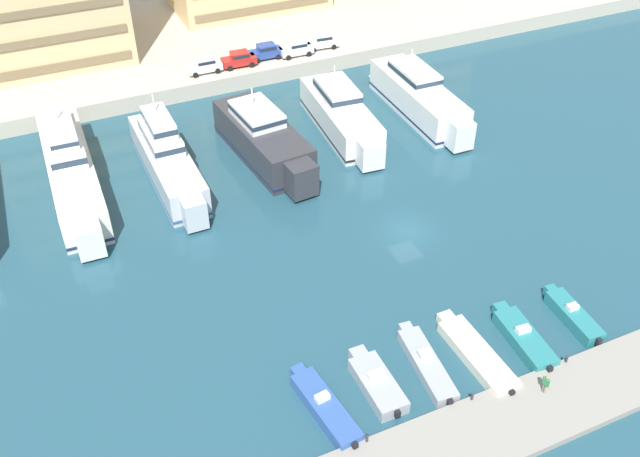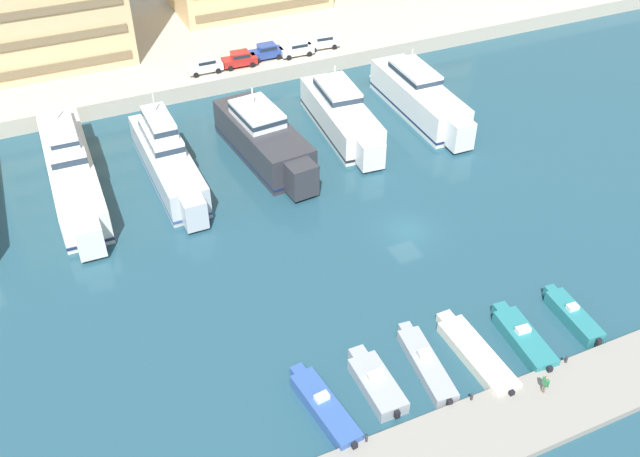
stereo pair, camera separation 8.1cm
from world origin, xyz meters
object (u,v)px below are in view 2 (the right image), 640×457
object	(u,v)px
yacht_charcoal_center	(264,140)
motorboat_cream_center_left	(476,354)
motorboat_blue_far_left	(324,407)
motorboat_teal_center_right	(573,316)
car_blue_mid_left	(266,51)
yacht_ivory_mid_left	(71,168)
car_white_center_left	(297,48)
car_white_center	(322,41)
motorboat_grey_left	(376,383)
pedestrian_mid_deck	(545,383)
yacht_white_center_right	(342,115)
motorboat_grey_mid_left	(426,364)
yacht_silver_center_left	(167,159)
motorboat_teal_center	(523,338)
car_white_far_left	(205,65)
yacht_white_mid_right	(420,97)
car_red_left	(240,59)

from	to	relation	value
yacht_charcoal_center	motorboat_cream_center_left	xyz separation A→B (m)	(4.23, -31.63, -1.68)
motorboat_blue_far_left	motorboat_teal_center_right	distance (m)	20.88
motorboat_teal_center_right	car_blue_mid_left	size ratio (longest dim) A/B	1.56
yacht_ivory_mid_left	car_white_center_left	world-z (taller)	yacht_ivory_mid_left
car_white_center	car_white_center_left	bearing A→B (deg)	-169.96
motorboat_grey_left	motorboat_cream_center_left	distance (m)	7.90
pedestrian_mid_deck	motorboat_blue_far_left	bearing A→B (deg)	160.39
yacht_white_center_right	motorboat_grey_mid_left	world-z (taller)	yacht_white_center_right
yacht_white_center_right	motorboat_grey_mid_left	distance (m)	33.73
yacht_silver_center_left	motorboat_teal_center	xyz separation A→B (m)	(18.13, -32.14, -1.74)
yacht_ivory_mid_left	motorboat_grey_left	xyz separation A→B (m)	(15.00, -33.37, -1.78)
yacht_silver_center_left	car_white_far_left	size ratio (longest dim) A/B	4.51
yacht_white_mid_right	car_white_center	xyz separation A→B (m)	(-4.38, 16.46, 0.85)
motorboat_grey_mid_left	car_white_center_left	bearing A→B (deg)	77.78
yacht_charcoal_center	motorboat_blue_far_left	bearing A→B (deg)	-103.90
car_red_left	car_blue_mid_left	distance (m)	3.72
yacht_white_center_right	car_white_center	distance (m)	17.16
motorboat_grey_mid_left	motorboat_teal_center_right	distance (m)	12.67
yacht_white_mid_right	motorboat_teal_center_right	distance (m)	33.50
car_blue_mid_left	car_white_center_left	world-z (taller)	same
motorboat_grey_mid_left	motorboat_cream_center_left	xyz separation A→B (m)	(3.79, -0.71, -0.03)
car_white_center	pedestrian_mid_deck	world-z (taller)	car_white_center
yacht_charcoal_center	motorboat_grey_left	distance (m)	31.30
motorboat_blue_far_left	pedestrian_mid_deck	size ratio (longest dim) A/B	4.83
yacht_white_center_right	motorboat_teal_center	bearing A→B (deg)	-92.02
car_white_center_left	yacht_white_center_right	bearing A→B (deg)	-95.34
motorboat_blue_far_left	car_white_far_left	distance (m)	49.37
yacht_white_mid_right	car_blue_mid_left	bearing A→B (deg)	125.60
yacht_silver_center_left	pedestrian_mid_deck	size ratio (longest dim) A/B	11.58
motorboat_cream_center_left	motorboat_grey_mid_left	bearing A→B (deg)	169.39
motorboat_grey_left	car_white_far_left	size ratio (longest dim) A/B	1.56
motorboat_teal_center_right	motorboat_grey_mid_left	bearing A→B (deg)	177.28
motorboat_grey_left	car_white_center	size ratio (longest dim) A/B	1.52
yacht_silver_center_left	motorboat_cream_center_left	size ratio (longest dim) A/B	2.13
car_white_center	car_blue_mid_left	bearing A→B (deg)	179.41
yacht_white_center_right	motorboat_teal_center_right	distance (m)	33.31
yacht_white_mid_right	car_white_center_left	world-z (taller)	yacht_white_mid_right
motorboat_grey_mid_left	motorboat_teal_center	bearing A→B (deg)	-6.78
car_red_left	car_white_center	xyz separation A→B (m)	(11.11, 0.59, 0.00)
motorboat_grey_mid_left	car_red_left	bearing A→B (deg)	86.39
motorboat_cream_center_left	motorboat_teal_center_right	distance (m)	8.87
yacht_charcoal_center	yacht_white_center_right	size ratio (longest dim) A/B	1.01
motorboat_cream_center_left	car_white_far_left	distance (m)	49.32
yacht_ivory_mid_left	pedestrian_mid_deck	bearing A→B (deg)	-57.19
motorboat_blue_far_left	yacht_silver_center_left	bearing A→B (deg)	93.83
motorboat_teal_center	yacht_charcoal_center	bearing A→B (deg)	104.49
motorboat_cream_center_left	motorboat_teal_center_right	world-z (taller)	motorboat_teal_center_right
pedestrian_mid_deck	car_white_center	bearing A→B (deg)	81.39
motorboat_grey_left	yacht_white_center_right	bearing A→B (deg)	68.19
yacht_ivory_mid_left	car_white_center	world-z (taller)	yacht_ivory_mid_left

